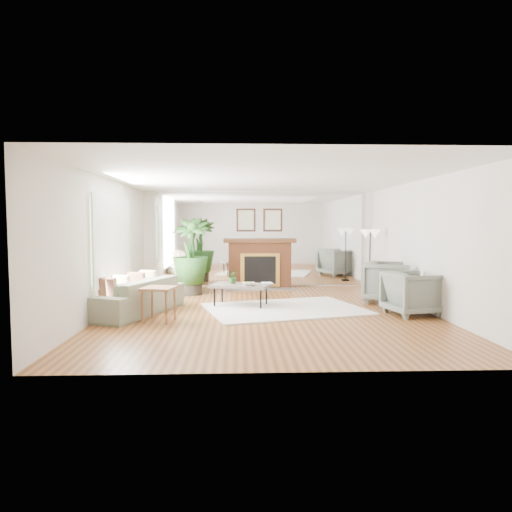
{
  "coord_description": "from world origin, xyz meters",
  "views": [
    {
      "loc": [
        -0.55,
        -8.44,
        1.64
      ],
      "look_at": [
        -0.2,
        0.6,
        1.01
      ],
      "focal_mm": 32.0,
      "sensor_mm": 36.0,
      "label": 1
    }
  ],
  "objects_px": {
    "coffee_table": "(241,286)",
    "potted_ficus": "(191,254)",
    "sofa": "(135,296)",
    "fireplace": "(260,262)",
    "armchair_back": "(388,282)",
    "armchair_front": "(412,293)",
    "floor_lamp": "(370,239)",
    "side_table": "(159,293)"
  },
  "relations": [
    {
      "from": "potted_ficus",
      "to": "fireplace",
      "type": "bearing_deg",
      "value": 32.45
    },
    {
      "from": "armchair_back",
      "to": "armchair_front",
      "type": "relative_size",
      "value": 1.1
    },
    {
      "from": "sofa",
      "to": "armchair_back",
      "type": "bearing_deg",
      "value": 121.68
    },
    {
      "from": "coffee_table",
      "to": "potted_ficus",
      "type": "bearing_deg",
      "value": 125.39
    },
    {
      "from": "floor_lamp",
      "to": "side_table",
      "type": "bearing_deg",
      "value": -146.27
    },
    {
      "from": "armchair_front",
      "to": "floor_lamp",
      "type": "height_order",
      "value": "floor_lamp"
    },
    {
      "from": "coffee_table",
      "to": "sofa",
      "type": "relative_size",
      "value": 0.57
    },
    {
      "from": "armchair_back",
      "to": "sofa",
      "type": "bearing_deg",
      "value": 126.75
    },
    {
      "from": "side_table",
      "to": "coffee_table",
      "type": "bearing_deg",
      "value": 43.7
    },
    {
      "from": "coffee_table",
      "to": "floor_lamp",
      "type": "height_order",
      "value": "floor_lamp"
    },
    {
      "from": "coffee_table",
      "to": "sofa",
      "type": "bearing_deg",
      "value": -162.42
    },
    {
      "from": "side_table",
      "to": "sofa",
      "type": "bearing_deg",
      "value": 127.92
    },
    {
      "from": "armchair_front",
      "to": "floor_lamp",
      "type": "distance_m",
      "value": 2.75
    },
    {
      "from": "sofa",
      "to": "potted_ficus",
      "type": "bearing_deg",
      "value": -178.82
    },
    {
      "from": "coffee_table",
      "to": "floor_lamp",
      "type": "relative_size",
      "value": 0.84
    },
    {
      "from": "armchair_back",
      "to": "fireplace",
      "type": "bearing_deg",
      "value": 74.04
    },
    {
      "from": "sofa",
      "to": "potted_ficus",
      "type": "xyz_separation_m",
      "value": [
        0.79,
        2.24,
        0.64
      ]
    },
    {
      "from": "armchair_front",
      "to": "floor_lamp",
      "type": "relative_size",
      "value": 0.57
    },
    {
      "from": "sofa",
      "to": "armchair_back",
      "type": "relative_size",
      "value": 2.33
    },
    {
      "from": "sofa",
      "to": "floor_lamp",
      "type": "distance_m",
      "value": 5.59
    },
    {
      "from": "potted_ficus",
      "to": "floor_lamp",
      "type": "bearing_deg",
      "value": 0.34
    },
    {
      "from": "sofa",
      "to": "armchair_front",
      "type": "height_order",
      "value": "armchair_front"
    },
    {
      "from": "armchair_back",
      "to": "side_table",
      "type": "height_order",
      "value": "armchair_back"
    },
    {
      "from": "fireplace",
      "to": "armchair_front",
      "type": "bearing_deg",
      "value": -54.39
    },
    {
      "from": "side_table",
      "to": "fireplace",
      "type": "bearing_deg",
      "value": 64.71
    },
    {
      "from": "armchair_back",
      "to": "coffee_table",
      "type": "bearing_deg",
      "value": 122.57
    },
    {
      "from": "potted_ficus",
      "to": "armchair_front",
      "type": "bearing_deg",
      "value": -31.11
    },
    {
      "from": "armchair_front",
      "to": "side_table",
      "type": "relative_size",
      "value": 1.43
    },
    {
      "from": "floor_lamp",
      "to": "sofa",
      "type": "bearing_deg",
      "value": -155.67
    },
    {
      "from": "fireplace",
      "to": "sofa",
      "type": "height_order",
      "value": "fireplace"
    },
    {
      "from": "sofa",
      "to": "potted_ficus",
      "type": "distance_m",
      "value": 2.46
    },
    {
      "from": "fireplace",
      "to": "armchair_back",
      "type": "distance_m",
      "value": 3.48
    },
    {
      "from": "armchair_back",
      "to": "floor_lamp",
      "type": "distance_m",
      "value": 1.54
    },
    {
      "from": "sofa",
      "to": "armchair_front",
      "type": "bearing_deg",
      "value": 106.79
    },
    {
      "from": "armchair_front",
      "to": "floor_lamp",
      "type": "bearing_deg",
      "value": -11.89
    },
    {
      "from": "sofa",
      "to": "floor_lamp",
      "type": "height_order",
      "value": "floor_lamp"
    },
    {
      "from": "armchair_front",
      "to": "coffee_table",
      "type": "bearing_deg",
      "value": 60.48
    },
    {
      "from": "fireplace",
      "to": "side_table",
      "type": "height_order",
      "value": "fireplace"
    },
    {
      "from": "coffee_table",
      "to": "potted_ficus",
      "type": "height_order",
      "value": "potted_ficus"
    },
    {
      "from": "floor_lamp",
      "to": "armchair_back",
      "type": "bearing_deg",
      "value": -88.55
    },
    {
      "from": "fireplace",
      "to": "armchair_back",
      "type": "bearing_deg",
      "value": -41.56
    },
    {
      "from": "armchair_back",
      "to": "armchair_front",
      "type": "distance_m",
      "value": 1.33
    }
  ]
}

